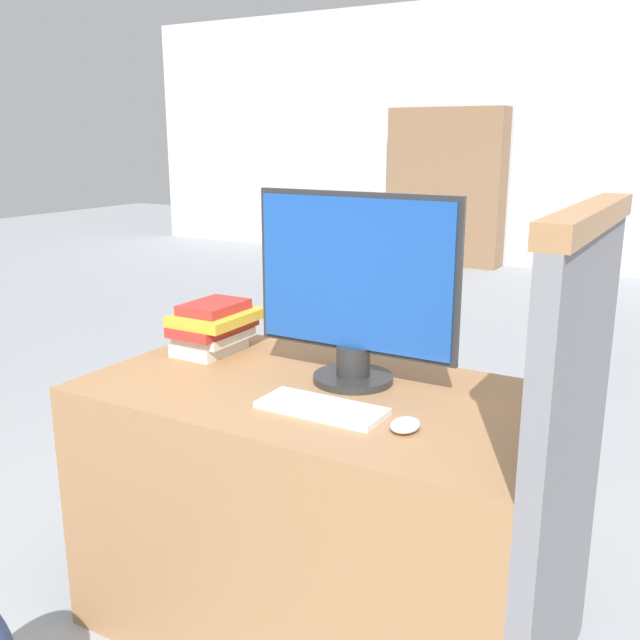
% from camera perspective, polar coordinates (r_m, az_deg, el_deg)
% --- Properties ---
extents(wall_back, '(12.00, 0.06, 2.80)m').
position_cam_1_polar(wall_back, '(7.81, 24.07, 13.42)').
color(wall_back, silver).
rests_on(wall_back, ground_plane).
extents(desk, '(1.26, 0.72, 0.73)m').
position_cam_1_polar(desk, '(2.08, -0.21, -15.06)').
color(desk, '#9E7047').
rests_on(desk, ground_plane).
extents(carrel_divider, '(0.07, 0.73, 1.25)m').
position_cam_1_polar(carrel_divider, '(1.76, 19.03, -11.84)').
color(carrel_divider, slate).
rests_on(carrel_divider, ground_plane).
extents(monitor, '(0.59, 0.22, 0.52)m').
position_cam_1_polar(monitor, '(1.90, 2.77, 2.47)').
color(monitor, '#282828').
rests_on(monitor, desk).
extents(keyboard, '(0.32, 0.13, 0.02)m').
position_cam_1_polar(keyboard, '(1.76, 0.13, -7.06)').
color(keyboard, white).
rests_on(keyboard, desk).
extents(mouse, '(0.07, 0.09, 0.03)m').
position_cam_1_polar(mouse, '(1.66, 6.83, -8.34)').
color(mouse, silver).
rests_on(mouse, desk).
extents(book_stack, '(0.20, 0.27, 0.16)m').
position_cam_1_polar(book_stack, '(2.24, -8.52, -0.53)').
color(book_stack, silver).
rests_on(book_stack, desk).
extents(bookshelf_far, '(1.27, 0.32, 1.68)m').
position_cam_1_polar(bookshelf_far, '(8.02, 10.02, 10.42)').
color(bookshelf_far, '#846042').
rests_on(bookshelf_far, ground_plane).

